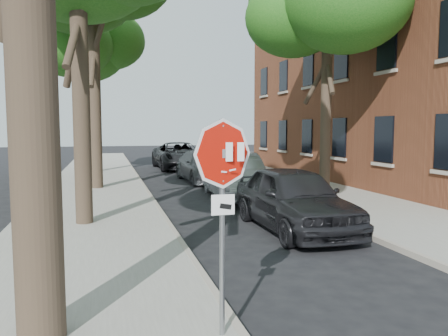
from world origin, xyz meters
The scene contains 12 objects.
sidewalk_left centered at (-2.50, 12.00, 0.06)m, with size 4.00×55.00×0.12m, color gray.
sidewalk_right centered at (6.00, 12.00, 0.06)m, with size 4.00×55.00×0.12m, color gray.
curb_left centered at (-0.45, 12.00, 0.07)m, with size 0.12×55.00×0.13m, color #9E9384.
curb_right centered at (3.95, 12.00, 0.07)m, with size 0.12×55.00×0.13m, color #9E9384.
apartment_building centered at (14.00, 14.00, 7.65)m, with size 12.20×20.20×15.30m.
stop_sign centered at (-0.70, -0.03, 1.95)m, with size 0.76×0.34×2.61m.
tree_far centered at (-2.72, 21.11, 7.21)m, with size 5.29×4.91×9.33m.
tree_right centered at (5.98, 10.11, 7.21)m, with size 5.29×4.91×9.33m.
car_a centered at (2.60, 5.28, 0.82)m, with size 1.94×4.82×1.64m, color black.
car_b centered at (2.60, 10.54, 0.84)m, with size 1.78×5.10×1.68m, color #999BA1.
car_c centered at (2.60, 15.93, 0.73)m, with size 2.06×5.06×1.47m, color #525357.
car_d centered at (2.47, 22.58, 0.85)m, with size 2.83×6.14×1.71m, color black.
Camera 1 is at (-2.01, -4.92, 2.62)m, focal length 35.00 mm.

